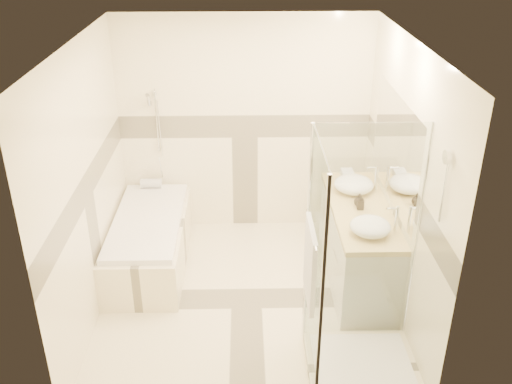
{
  "coord_description": "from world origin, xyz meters",
  "views": [
    {
      "loc": [
        -0.01,
        -4.56,
        3.46
      ],
      "look_at": [
        0.1,
        0.25,
        1.05
      ],
      "focal_mm": 40.0,
      "sensor_mm": 36.0,
      "label": 1
    }
  ],
  "objects_px": {
    "shower_enclosure": "(351,320)",
    "amenity_bottle_a": "(360,202)",
    "vessel_sink_far": "(370,226)",
    "amenity_bottle_b": "(359,200)",
    "vanity": "(358,244)",
    "bathtub": "(149,239)",
    "vessel_sink_near": "(354,184)"
  },
  "relations": [
    {
      "from": "vessel_sink_near",
      "to": "amenity_bottle_b",
      "type": "height_order",
      "value": "vessel_sink_near"
    },
    {
      "from": "amenity_bottle_b",
      "to": "shower_enclosure",
      "type": "bearing_deg",
      "value": -101.87
    },
    {
      "from": "shower_enclosure",
      "to": "amenity_bottle_a",
      "type": "distance_m",
      "value": 1.33
    },
    {
      "from": "amenity_bottle_a",
      "to": "vessel_sink_near",
      "type": "bearing_deg",
      "value": 90.0
    },
    {
      "from": "shower_enclosure",
      "to": "amenity_bottle_b",
      "type": "relative_size",
      "value": 15.62
    },
    {
      "from": "vanity",
      "to": "vessel_sink_near",
      "type": "height_order",
      "value": "vessel_sink_near"
    },
    {
      "from": "vanity",
      "to": "shower_enclosure",
      "type": "height_order",
      "value": "shower_enclosure"
    },
    {
      "from": "vessel_sink_near",
      "to": "amenity_bottle_a",
      "type": "height_order",
      "value": "vessel_sink_near"
    },
    {
      "from": "vessel_sink_near",
      "to": "amenity_bottle_b",
      "type": "bearing_deg",
      "value": -90.0
    },
    {
      "from": "amenity_bottle_a",
      "to": "vessel_sink_far",
      "type": "bearing_deg",
      "value": -90.0
    },
    {
      "from": "shower_enclosure",
      "to": "vessel_sink_far",
      "type": "bearing_deg",
      "value": 70.4
    },
    {
      "from": "vanity",
      "to": "amenity_bottle_a",
      "type": "relative_size",
      "value": 11.18
    },
    {
      "from": "shower_enclosure",
      "to": "amenity_bottle_a",
      "type": "height_order",
      "value": "shower_enclosure"
    },
    {
      "from": "vanity",
      "to": "amenity_bottle_b",
      "type": "height_order",
      "value": "amenity_bottle_b"
    },
    {
      "from": "vanity",
      "to": "vessel_sink_far",
      "type": "relative_size",
      "value": 4.4
    },
    {
      "from": "bathtub",
      "to": "vanity",
      "type": "xyz_separation_m",
      "value": [
        2.15,
        -0.35,
        0.12
      ]
    },
    {
      "from": "vessel_sink_near",
      "to": "vessel_sink_far",
      "type": "distance_m",
      "value": 0.84
    },
    {
      "from": "amenity_bottle_a",
      "to": "amenity_bottle_b",
      "type": "bearing_deg",
      "value": 90.0
    },
    {
      "from": "bathtub",
      "to": "amenity_bottle_a",
      "type": "xyz_separation_m",
      "value": [
        2.13,
        -0.39,
        0.62
      ]
    },
    {
      "from": "shower_enclosure",
      "to": "amenity_bottle_a",
      "type": "xyz_separation_m",
      "value": [
        0.27,
        1.23,
        0.42
      ]
    },
    {
      "from": "vanity",
      "to": "shower_enclosure",
      "type": "relative_size",
      "value": 0.79
    },
    {
      "from": "vessel_sink_near",
      "to": "shower_enclosure",
      "type": "bearing_deg",
      "value": -99.61
    },
    {
      "from": "shower_enclosure",
      "to": "vessel_sink_near",
      "type": "height_order",
      "value": "shower_enclosure"
    },
    {
      "from": "vanity",
      "to": "amenity_bottle_b",
      "type": "distance_m",
      "value": 0.49
    },
    {
      "from": "vanity",
      "to": "shower_enclosure",
      "type": "bearing_deg",
      "value": -102.97
    },
    {
      "from": "vessel_sink_far",
      "to": "amenity_bottle_a",
      "type": "height_order",
      "value": "vessel_sink_far"
    },
    {
      "from": "shower_enclosure",
      "to": "vessel_sink_far",
      "type": "relative_size",
      "value": 5.53
    },
    {
      "from": "vessel_sink_far",
      "to": "amenity_bottle_b",
      "type": "relative_size",
      "value": 2.82
    },
    {
      "from": "amenity_bottle_a",
      "to": "amenity_bottle_b",
      "type": "relative_size",
      "value": 1.11
    },
    {
      "from": "bathtub",
      "to": "vessel_sink_near",
      "type": "bearing_deg",
      "value": -0.26
    },
    {
      "from": "shower_enclosure",
      "to": "vanity",
      "type": "bearing_deg",
      "value": 77.03
    },
    {
      "from": "amenity_bottle_a",
      "to": "amenity_bottle_b",
      "type": "distance_m",
      "value": 0.06
    }
  ]
}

